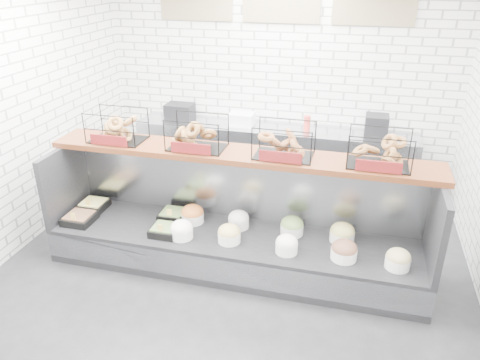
# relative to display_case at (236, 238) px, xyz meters

# --- Properties ---
(ground) EXTENTS (5.50, 5.50, 0.00)m
(ground) POSITION_rel_display_case_xyz_m (-0.01, -0.34, -0.33)
(ground) COLOR black
(ground) RESTS_ON ground
(room_shell) EXTENTS (5.02, 5.51, 3.01)m
(room_shell) POSITION_rel_display_case_xyz_m (-0.01, 0.26, 1.73)
(room_shell) COLOR white
(room_shell) RESTS_ON ground
(display_case) EXTENTS (4.00, 0.90, 1.20)m
(display_case) POSITION_rel_display_case_xyz_m (0.00, 0.00, 0.00)
(display_case) COLOR black
(display_case) RESTS_ON ground
(bagel_shelf) EXTENTS (4.10, 0.50, 0.40)m
(bagel_shelf) POSITION_rel_display_case_xyz_m (-0.01, 0.18, 1.05)
(bagel_shelf) COLOR #431D0E
(bagel_shelf) RESTS_ON display_case
(prep_counter) EXTENTS (4.00, 0.60, 1.20)m
(prep_counter) POSITION_rel_display_case_xyz_m (-0.01, 2.09, 0.14)
(prep_counter) COLOR #93969B
(prep_counter) RESTS_ON ground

